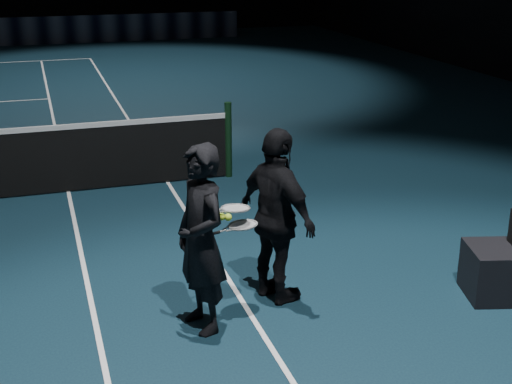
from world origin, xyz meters
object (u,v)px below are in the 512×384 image
player_a (201,239)px  racket_lower (243,225)px  player_b (277,217)px  racket_upper (235,208)px  tennis_balls (225,215)px

player_a → racket_lower: (0.42, 0.16, 0.02)m
racket_lower → player_b: bearing=-0.0°
racket_lower → racket_upper: size_ratio=1.00×
racket_lower → racket_upper: (-0.06, 0.02, 0.16)m
racket_upper → player_a: bearing=-178.3°
player_a → racket_upper: player_a is taller
player_b → tennis_balls: (-0.56, -0.21, 0.16)m
player_b → player_a: bearing=90.0°
player_a → racket_upper: size_ratio=2.48×
player_a → tennis_balls: player_a is taller
racket_lower → racket_upper: bearing=141.3°
player_a → racket_upper: bearing=100.8°
racket_upper → tennis_balls: (-0.12, -0.08, -0.02)m
player_a → racket_lower: size_ratio=2.48×
player_a → racket_lower: 0.45m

